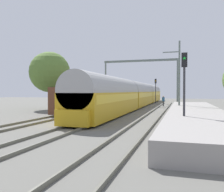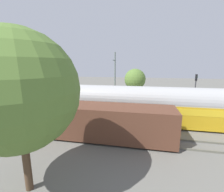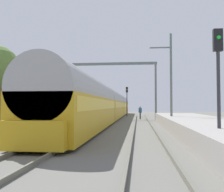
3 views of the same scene
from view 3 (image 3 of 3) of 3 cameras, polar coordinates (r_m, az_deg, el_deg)
ground at (r=15.05m, az=-8.84°, el=-9.06°), size 120.00×120.00×0.00m
track_far_west at (r=16.62m, az=-23.16°, el=-7.98°), size 1.52×60.00×0.16m
track_west at (r=15.04m, az=-8.84°, el=-8.75°), size 1.52×60.00×0.16m
track_east at (r=14.56m, az=7.62°, el=-8.98°), size 1.52×60.00×0.16m
platform at (r=17.03m, az=20.46°, el=-6.62°), size 4.40×28.00×0.90m
passenger_train at (r=33.64m, az=-0.50°, el=-1.89°), size 2.93×49.20×3.82m
freight_car at (r=22.89m, az=-14.55°, el=-2.95°), size 2.80×13.00×2.70m
person_crossing at (r=33.34m, az=6.44°, el=-3.50°), size 0.43×0.46×1.73m
railway_signal_near at (r=10.93m, az=23.06°, el=5.01°), size 0.36×0.30×4.89m
railway_signal_far at (r=41.95m, az=3.42°, el=-0.34°), size 0.36×0.30×4.90m
catenary_gantry at (r=35.27m, az=-0.23°, el=4.09°), size 12.83×0.28×7.86m
catenary_pole_east_mid at (r=22.00m, az=13.19°, el=3.99°), size 1.90×0.20×8.00m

